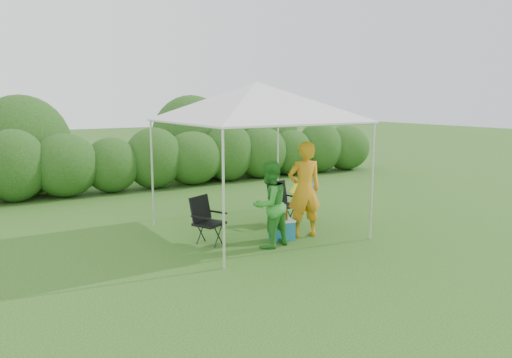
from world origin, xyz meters
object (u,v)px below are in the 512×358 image
cooler (282,230)px  chair_right (281,200)px  canopy (257,102)px  woman (270,205)px  chair_left (206,217)px  man (304,189)px

cooler → chair_right: bearing=69.0°
chair_right → canopy: bearing=-165.7°
canopy → woman: bearing=-108.4°
canopy → cooler: (0.12, -0.67, -2.28)m
chair_left → man: 1.87m
chair_right → cooler: (-0.67, -1.00, -0.30)m
canopy → chair_left: size_ratio=3.68×
man → cooler: size_ratio=3.55×
chair_right → chair_left: size_ratio=1.01×
man → chair_right: bearing=-86.1°
canopy → chair_right: canopy is taller
chair_right → man: 1.12m
chair_right → woman: woman is taller
chair_right → cooler: 1.24m
cooler → man: bearing=9.5°
woman → chair_left: bearing=-54.8°
chair_right → chair_left: chair_right is taller
canopy → cooler: canopy is taller
chair_left → woman: 1.16m
chair_left → woman: size_ratio=0.57×
man → cooler: (-0.48, 0.03, -0.70)m
chair_right → chair_left: 2.02m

